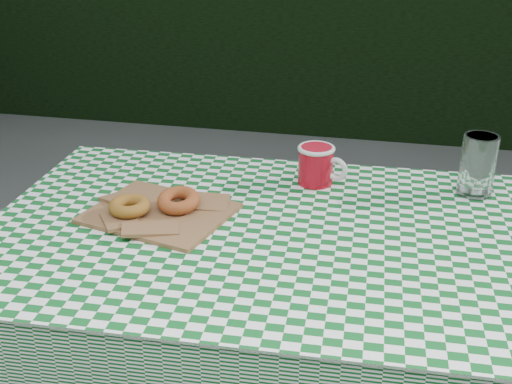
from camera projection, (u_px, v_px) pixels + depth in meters
table at (261, 372)px, 1.53m from camera, size 1.18×0.81×0.75m
tablecloth at (262, 230)px, 1.37m from camera, size 1.20×0.83×0.01m
paper_bag at (159, 212)px, 1.42m from camera, size 0.34×0.30×0.02m
bagel_front at (129, 206)px, 1.40m from camera, size 0.10×0.10×0.03m
bagel_back at (178, 200)px, 1.42m from camera, size 0.10×0.10×0.03m
coffee_mug at (316, 165)px, 1.57m from camera, size 0.21×0.21×0.09m
drinking_glass at (478, 165)px, 1.50m from camera, size 0.10×0.10×0.15m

